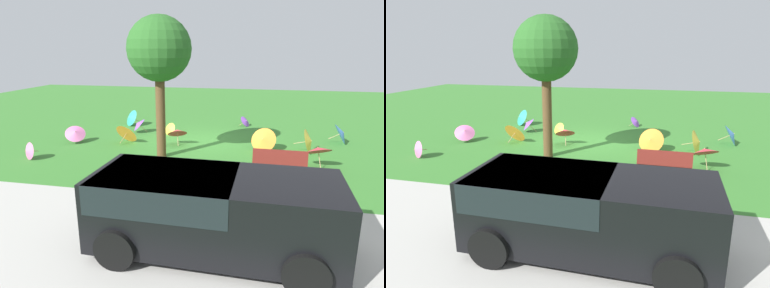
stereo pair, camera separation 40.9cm
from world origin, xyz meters
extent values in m
plane|color=#387A2D|center=(0.00, 0.00, 0.00)|extent=(40.00, 40.00, 0.00)
cube|color=#B2AFA8|center=(0.00, 7.60, 0.00)|extent=(40.00, 4.19, 0.01)
cube|color=black|center=(-1.85, 7.78, 0.85)|extent=(4.64, 1.99, 1.35)
cube|color=black|center=(-0.93, 7.76, 1.25)|extent=(2.61, 1.97, 0.55)
cylinder|color=black|center=(-0.22, 8.70, 0.38)|extent=(0.76, 0.23, 0.76)
cylinder|color=black|center=(-0.26, 6.80, 0.38)|extent=(0.76, 0.23, 0.76)
cylinder|color=black|center=(-3.44, 8.76, 0.38)|extent=(0.76, 0.23, 0.76)
cylinder|color=black|center=(-3.48, 6.86, 0.38)|extent=(0.76, 0.23, 0.76)
cube|color=maroon|center=(-3.20, 3.38, 0.45)|extent=(1.61, 0.48, 0.05)
cube|color=maroon|center=(-3.20, 3.58, 0.68)|extent=(1.60, 0.14, 0.45)
cube|color=black|center=(-2.56, 3.37, 0.23)|extent=(0.09, 0.41, 0.45)
cube|color=black|center=(-3.84, 3.40, 0.23)|extent=(0.09, 0.41, 0.45)
cylinder|color=brown|center=(0.89, 2.17, 1.56)|extent=(0.33, 0.33, 3.12)
sphere|color=#286023|center=(0.89, 2.17, 3.79)|extent=(2.20, 2.20, 2.20)
cylinder|color=tan|center=(5.02, 0.93, 0.19)|extent=(0.21, 0.30, 0.39)
cone|color=pink|center=(4.90, 1.11, 0.44)|extent=(1.08, 1.05, 0.67)
sphere|color=tan|center=(4.87, 1.16, 0.50)|extent=(0.06, 0.06, 0.05)
cylinder|color=tan|center=(2.81, -1.26, 0.18)|extent=(0.36, 0.14, 0.36)
cone|color=purple|center=(3.03, -1.19, 0.40)|extent=(0.79, 0.85, 0.61)
sphere|color=tan|center=(3.08, -1.17, 0.45)|extent=(0.06, 0.05, 0.05)
cylinder|color=tan|center=(-4.07, 0.57, 0.38)|extent=(0.49, 0.14, 0.17)
cone|color=yellow|center=(-4.38, 0.64, 0.47)|extent=(0.61, 1.00, 0.94)
sphere|color=tan|center=(-4.45, 0.66, 0.49)|extent=(0.05, 0.05, 0.04)
cylinder|color=tan|center=(-2.79, 0.41, 0.28)|extent=(0.18, 0.51, 0.30)
cone|color=orange|center=(-2.69, 0.72, 0.46)|extent=(1.09, 0.85, 0.91)
sphere|color=tan|center=(-2.67, 0.79, 0.49)|extent=(0.05, 0.06, 0.05)
cylinder|color=tan|center=(-4.52, 2.38, 0.27)|extent=(0.12, 0.26, 0.54)
cone|color=#D8383F|center=(-4.47, 2.23, 0.60)|extent=(1.11, 1.10, 0.50)
sphere|color=tan|center=(-4.46, 2.20, 0.67)|extent=(0.05, 0.06, 0.05)
cylinder|color=tan|center=(3.71, -2.70, 0.27)|extent=(0.34, 0.36, 0.25)
cone|color=teal|center=(3.92, -2.49, 0.42)|extent=(0.98, 0.97, 0.83)
sphere|color=tan|center=(3.96, -2.44, 0.45)|extent=(0.06, 0.06, 0.05)
cylinder|color=tan|center=(2.92, 0.86, 0.23)|extent=(0.16, 0.43, 0.33)
cone|color=orange|center=(2.83, 0.58, 0.44)|extent=(1.12, 0.97, 0.88)
sphere|color=tan|center=(2.80, 0.51, 0.50)|extent=(0.05, 0.06, 0.05)
cylinder|color=tan|center=(0.68, 0.59, 0.23)|extent=(0.12, 0.26, 0.46)
cone|color=#D8383F|center=(0.74, 0.43, 0.53)|extent=(1.02, 1.01, 0.54)
sphere|color=tan|center=(0.76, 0.39, 0.60)|extent=(0.05, 0.06, 0.05)
cylinder|color=tan|center=(5.27, 3.31, 0.27)|extent=(0.17, 0.28, 0.09)
cone|color=pink|center=(5.38, 3.50, 0.31)|extent=(0.66, 0.52, 0.63)
sphere|color=tan|center=(5.41, 3.56, 0.33)|extent=(0.05, 0.05, 0.04)
cylinder|color=tan|center=(1.37, -1.20, 0.18)|extent=(0.19, 0.29, 0.18)
cone|color=yellow|center=(1.48, -1.03, 0.28)|extent=(0.68, 0.60, 0.56)
sphere|color=tan|center=(1.50, -1.00, 0.30)|extent=(0.06, 0.06, 0.05)
cylinder|color=tan|center=(-1.62, -3.58, 0.12)|extent=(0.31, 0.14, 0.25)
cone|color=purple|center=(-1.81, -3.50, 0.27)|extent=(0.64, 0.72, 0.54)
sphere|color=tan|center=(-1.85, -3.49, 0.31)|extent=(0.06, 0.05, 0.05)
cylinder|color=tan|center=(-5.55, -1.05, 0.28)|extent=(0.44, 0.03, 0.25)
cone|color=#4C8CE5|center=(-5.84, -1.05, 0.44)|extent=(0.58, 0.90, 0.87)
sphere|color=tan|center=(-5.92, -1.05, 0.48)|extent=(0.05, 0.04, 0.05)
camera|label=1|loc=(-2.65, 13.69, 3.81)|focal=32.41mm
camera|label=2|loc=(-3.05, 13.60, 3.81)|focal=32.41mm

